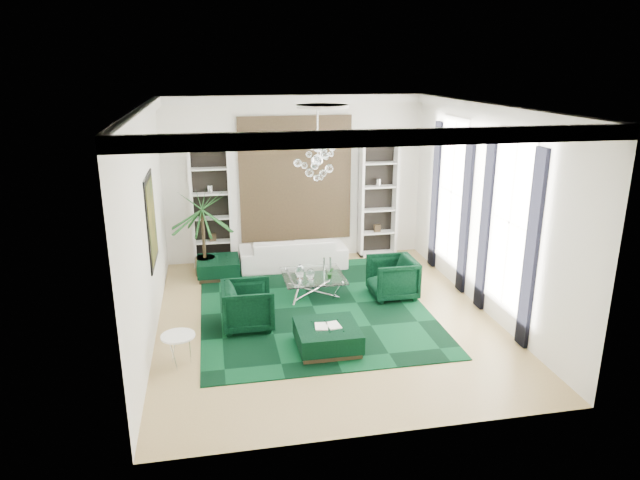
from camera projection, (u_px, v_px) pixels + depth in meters
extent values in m
cube|color=tan|center=(325.00, 318.00, 10.46)|extent=(6.00, 7.00, 0.02)
cube|color=white|center=(326.00, 105.00, 9.32)|extent=(6.00, 7.00, 0.02)
cube|color=white|center=(295.00, 179.00, 13.18)|extent=(6.00, 0.02, 3.80)
cube|color=white|center=(386.00, 295.00, 6.60)|extent=(6.00, 0.02, 3.80)
cube|color=white|center=(146.00, 227.00, 9.34)|extent=(0.02, 7.00, 3.80)
cube|color=white|center=(486.00, 209.00, 10.44)|extent=(0.02, 7.00, 3.80)
cylinder|color=white|center=(322.00, 106.00, 9.62)|extent=(0.90, 0.90, 0.05)
cube|color=black|center=(296.00, 179.00, 13.14)|extent=(2.50, 0.06, 2.80)
cube|color=black|center=(152.00, 220.00, 9.93)|extent=(0.04, 1.30, 1.60)
cube|color=white|center=(510.00, 222.00, 9.60)|extent=(0.03, 1.10, 2.90)
cube|color=black|center=(531.00, 251.00, 8.93)|extent=(0.07, 0.30, 3.25)
cube|color=black|center=(485.00, 225.00, 10.39)|extent=(0.07, 0.30, 3.25)
cube|color=white|center=(452.00, 192.00, 11.84)|extent=(0.03, 1.10, 2.90)
cube|color=black|center=(466.00, 213.00, 11.18)|extent=(0.07, 0.30, 3.25)
cube|color=black|center=(435.00, 196.00, 12.64)|extent=(0.07, 0.30, 3.25)
cube|color=black|center=(313.00, 307.00, 10.91)|extent=(4.20, 5.00, 0.02)
imported|color=silver|center=(293.00, 252.00, 12.94)|extent=(2.39, 0.94, 0.70)
imported|color=black|center=(248.00, 306.00, 9.96)|extent=(0.89, 0.87, 0.81)
imported|color=black|center=(392.00, 278.00, 11.27)|extent=(0.89, 0.87, 0.81)
cube|color=black|center=(219.00, 268.00, 12.42)|extent=(0.90, 0.90, 0.40)
cube|color=black|center=(327.00, 338.00, 9.26)|extent=(1.00, 1.00, 0.40)
cube|color=white|center=(327.00, 326.00, 9.20)|extent=(0.42, 0.28, 0.03)
cylinder|color=white|center=(179.00, 351.00, 8.74)|extent=(0.52, 0.52, 0.50)
imported|color=#184F1D|center=(330.00, 273.00, 11.17)|extent=(0.13, 0.11, 0.24)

